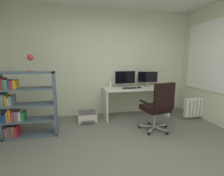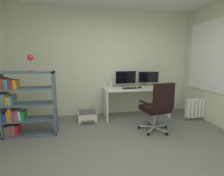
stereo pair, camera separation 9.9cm
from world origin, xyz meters
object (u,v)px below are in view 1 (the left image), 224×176
at_px(desktop_speaker, 110,84).
at_px(desk_lamp, 30,59).
at_px(monitor_main, 125,78).
at_px(monitor_secondary, 148,78).
at_px(computer_mouse, 139,87).
at_px(desk, 136,95).
at_px(bookshelf, 23,106).
at_px(radiator, 199,107).
at_px(printer, 87,116).
at_px(office_chair, 158,105).
at_px(keyboard, 129,88).

height_order(desktop_speaker, desk_lamp, desk_lamp).
distance_m(monitor_main, desk_lamp, 2.18).
xyz_separation_m(monitor_secondary, computer_mouse, (-0.31, -0.22, -0.21)).
relative_size(desk, bookshelf, 1.31).
bearing_deg(desk_lamp, computer_mouse, 13.35).
bearing_deg(radiator, printer, 170.71).
xyz_separation_m(bookshelf, radiator, (3.86, 0.12, -0.30)).
distance_m(monitor_secondary, computer_mouse, 0.44).
distance_m(monitor_main, computer_mouse, 0.43).
distance_m(monitor_main, monitor_secondary, 0.61).
distance_m(desk, desk_lamp, 2.48).
distance_m(monitor_main, office_chair, 1.25).
height_order(desk, monitor_main, monitor_main).
xyz_separation_m(monitor_secondary, bookshelf, (-2.80, -0.76, -0.37)).
distance_m(office_chair, radiator, 1.45).
xyz_separation_m(monitor_main, desk_lamp, (-1.99, -0.76, 0.47)).
bearing_deg(desktop_speaker, computer_mouse, -14.32).
relative_size(desk, radiator, 2.14).
relative_size(keyboard, bookshelf, 0.28).
relative_size(desk, printer, 3.44).
distance_m(bookshelf, radiator, 3.88).
height_order(office_chair, desk_lamp, desk_lamp).
height_order(desk, bookshelf, bookshelf).
bearing_deg(keyboard, radiator, -18.00).
xyz_separation_m(desktop_speaker, radiator, (2.07, -0.60, -0.54)).
relative_size(office_chair, bookshelf, 0.83).
height_order(desk, desktop_speaker, desktop_speaker).
bearing_deg(desk, printer, -176.63).
bearing_deg(monitor_secondary, printer, -172.44).
bearing_deg(desktop_speaker, monitor_secondary, 2.73).
bearing_deg(radiator, desk_lamp, -178.17).
bearing_deg(radiator, bookshelf, -178.25).
xyz_separation_m(computer_mouse, bookshelf, (-2.48, -0.54, -0.17)).
relative_size(desktop_speaker, radiator, 0.23).
relative_size(monitor_main, printer, 1.23).
bearing_deg(radiator, monitor_main, 158.97).
relative_size(monitor_main, radiator, 0.76).
xyz_separation_m(monitor_main, keyboard, (0.04, -0.23, -0.23)).
bearing_deg(monitor_secondary, computer_mouse, -144.81).
bearing_deg(desk_lamp, desktop_speaker, 24.12).
relative_size(monitor_main, computer_mouse, 5.67).
relative_size(desk, computer_mouse, 15.94).
bearing_deg(desk, keyboard, -155.68).
height_order(monitor_main, radiator, monitor_main).
distance_m(desk, monitor_secondary, 0.57).
xyz_separation_m(monitor_secondary, printer, (-1.59, -0.21, -0.86)).
distance_m(keyboard, office_chair, 0.96).
bearing_deg(bookshelf, monitor_main, 19.29).
height_order(computer_mouse, office_chair, office_chair).
bearing_deg(desk, desk_lamp, -164.35).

